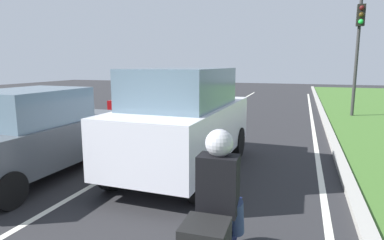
% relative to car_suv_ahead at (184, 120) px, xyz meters
% --- Properties ---
extents(ground_plane, '(60.00, 60.00, 0.00)m').
position_rel_car_suv_ahead_xyz_m(ground_plane, '(-0.71, 5.10, -1.17)').
color(ground_plane, '#262628').
extents(lane_line_center, '(0.12, 32.00, 0.01)m').
position_rel_car_suv_ahead_xyz_m(lane_line_center, '(-1.41, 5.10, -1.16)').
color(lane_line_center, silver).
rests_on(lane_line_center, ground).
extents(lane_line_right_edge, '(0.12, 32.00, 0.01)m').
position_rel_car_suv_ahead_xyz_m(lane_line_right_edge, '(2.89, 5.10, -1.16)').
color(lane_line_right_edge, silver).
rests_on(lane_line_right_edge, ground).
extents(curb_right, '(0.24, 48.00, 0.12)m').
position_rel_car_suv_ahead_xyz_m(curb_right, '(3.39, 5.10, -1.11)').
color(curb_right, '#9E9B93').
rests_on(curb_right, ground).
extents(car_suv_ahead, '(2.06, 4.54, 2.28)m').
position_rel_car_suv_ahead_xyz_m(car_suv_ahead, '(0.00, 0.00, 0.00)').
color(car_suv_ahead, silver).
rests_on(car_suv_ahead, ground).
extents(car_sedan_left_lane, '(1.92, 4.34, 1.86)m').
position_rel_car_suv_ahead_xyz_m(car_sedan_left_lane, '(-2.85, -1.30, -0.25)').
color(car_sedan_left_lane, '#474C51').
rests_on(car_sedan_left_lane, ground).
extents(car_hatchback_far, '(1.85, 3.76, 1.78)m').
position_rel_car_suv_ahead_xyz_m(car_hatchback_far, '(-3.29, 5.01, -0.28)').
color(car_hatchback_far, maroon).
rests_on(car_hatchback_far, ground).
extents(rider_person, '(0.51, 0.41, 1.16)m').
position_rel_car_suv_ahead_xyz_m(rider_person, '(1.67, -3.55, 0.02)').
color(rider_person, black).
rests_on(rider_person, ground).
extents(traffic_light_near_right, '(0.32, 0.50, 5.17)m').
position_rel_car_suv_ahead_xyz_m(traffic_light_near_right, '(4.62, 9.50, 2.30)').
color(traffic_light_near_right, '#2D2D2D').
rests_on(traffic_light_near_right, ground).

